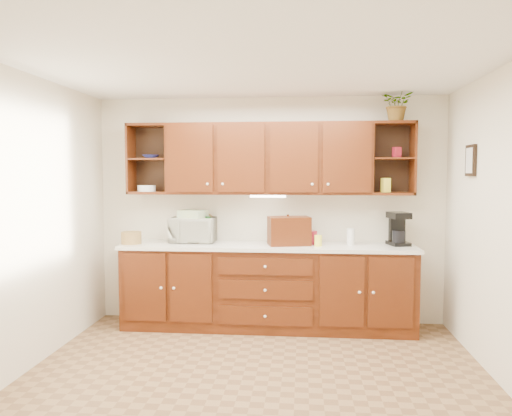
% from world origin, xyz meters
% --- Properties ---
extents(floor, '(4.00, 4.00, 0.00)m').
position_xyz_m(floor, '(0.00, 0.00, 0.00)').
color(floor, olive).
rests_on(floor, ground).
extents(ceiling, '(4.00, 4.00, 0.00)m').
position_xyz_m(ceiling, '(0.00, 0.00, 2.60)').
color(ceiling, white).
rests_on(ceiling, back_wall).
extents(back_wall, '(4.00, 0.00, 4.00)m').
position_xyz_m(back_wall, '(0.00, 1.75, 1.30)').
color(back_wall, beige).
rests_on(back_wall, floor).
extents(left_wall, '(0.00, 3.50, 3.50)m').
position_xyz_m(left_wall, '(-2.00, 0.00, 1.30)').
color(left_wall, beige).
rests_on(left_wall, floor).
extents(right_wall, '(0.00, 3.50, 3.50)m').
position_xyz_m(right_wall, '(2.00, 0.00, 1.30)').
color(right_wall, beige).
rests_on(right_wall, floor).
extents(base_cabinets, '(3.20, 0.60, 0.90)m').
position_xyz_m(base_cabinets, '(0.00, 1.45, 0.45)').
color(base_cabinets, '#351406').
rests_on(base_cabinets, floor).
extents(countertop, '(3.24, 0.64, 0.04)m').
position_xyz_m(countertop, '(0.00, 1.44, 0.92)').
color(countertop, white).
rests_on(countertop, base_cabinets).
extents(upper_cabinets, '(3.20, 0.33, 0.80)m').
position_xyz_m(upper_cabinets, '(0.01, 1.59, 1.89)').
color(upper_cabinets, '#351406').
rests_on(upper_cabinets, back_wall).
extents(undercabinet_light, '(0.40, 0.05, 0.02)m').
position_xyz_m(undercabinet_light, '(0.00, 1.53, 1.47)').
color(undercabinet_light, white).
rests_on(undercabinet_light, upper_cabinets).
extents(framed_picture, '(0.03, 0.24, 0.30)m').
position_xyz_m(framed_picture, '(1.98, 0.90, 1.85)').
color(framed_picture, black).
rests_on(framed_picture, right_wall).
extents(wicker_basket, '(0.26, 0.26, 0.13)m').
position_xyz_m(wicker_basket, '(-1.52, 1.35, 1.01)').
color(wicker_basket, '#A68045').
rests_on(wicker_basket, countertop).
extents(microwave, '(0.51, 0.35, 0.28)m').
position_xyz_m(microwave, '(-0.86, 1.56, 1.08)').
color(microwave, beige).
rests_on(microwave, countertop).
extents(towel_stack, '(0.35, 0.31, 0.09)m').
position_xyz_m(towel_stack, '(-0.86, 1.56, 1.26)').
color(towel_stack, '#E7D36D').
rests_on(towel_stack, microwave).
extents(wine_bottle, '(0.09, 0.09, 0.30)m').
position_xyz_m(wine_bottle, '(-0.68, 1.52, 1.09)').
color(wine_bottle, black).
rests_on(wine_bottle, countertop).
extents(woven_tray, '(0.35, 0.18, 0.33)m').
position_xyz_m(woven_tray, '(-0.77, 1.69, 0.95)').
color(woven_tray, '#A68045').
rests_on(woven_tray, countertop).
extents(bread_box, '(0.50, 0.37, 0.31)m').
position_xyz_m(bread_box, '(0.24, 1.43, 1.10)').
color(bread_box, '#351406').
rests_on(bread_box, countertop).
extents(mug_tree, '(0.28, 0.29, 0.33)m').
position_xyz_m(mug_tree, '(0.23, 1.48, 0.99)').
color(mug_tree, '#351406').
rests_on(mug_tree, countertop).
extents(canister_red, '(0.12, 0.12, 0.15)m').
position_xyz_m(canister_red, '(0.50, 1.51, 1.01)').
color(canister_red, maroon).
rests_on(canister_red, countertop).
extents(canister_white, '(0.09, 0.09, 0.18)m').
position_xyz_m(canister_white, '(0.92, 1.50, 1.03)').
color(canister_white, white).
rests_on(canister_white, countertop).
extents(canister_yellow, '(0.09, 0.09, 0.12)m').
position_xyz_m(canister_yellow, '(0.56, 1.37, 1.00)').
color(canister_yellow, yellow).
rests_on(canister_yellow, countertop).
extents(coffee_maker, '(0.25, 0.29, 0.36)m').
position_xyz_m(coffee_maker, '(1.44, 1.54, 1.11)').
color(coffee_maker, black).
rests_on(coffee_maker, countertop).
extents(bowl_stack, '(0.21, 0.21, 0.04)m').
position_xyz_m(bowl_stack, '(-1.35, 1.58, 1.92)').
color(bowl_stack, navy).
rests_on(bowl_stack, upper_cabinets).
extents(plate_stack, '(0.27, 0.27, 0.07)m').
position_xyz_m(plate_stack, '(-1.40, 1.55, 1.56)').
color(plate_stack, white).
rests_on(plate_stack, upper_cabinets).
extents(pantry_box_yellow, '(0.11, 0.09, 0.16)m').
position_xyz_m(pantry_box_yellow, '(1.30, 1.55, 1.60)').
color(pantry_box_yellow, yellow).
rests_on(pantry_box_yellow, upper_cabinets).
extents(pantry_box_red, '(0.09, 0.09, 0.11)m').
position_xyz_m(pantry_box_red, '(1.41, 1.57, 1.96)').
color(pantry_box_red, maroon).
rests_on(pantry_box_red, upper_cabinets).
extents(potted_plant, '(0.41, 0.38, 0.37)m').
position_xyz_m(potted_plant, '(1.41, 1.54, 2.48)').
color(potted_plant, '#999999').
rests_on(potted_plant, upper_cabinets).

